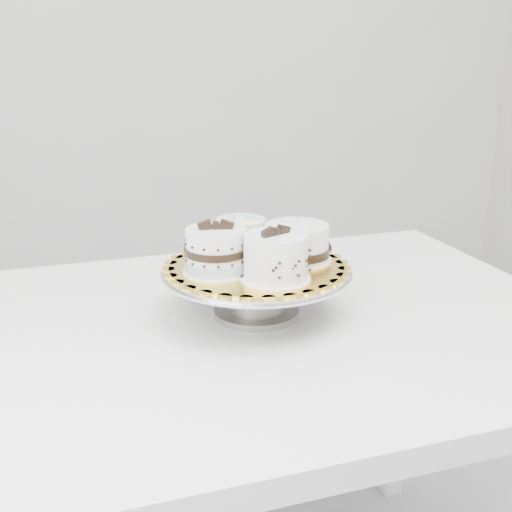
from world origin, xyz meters
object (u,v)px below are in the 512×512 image
object	(u,v)px
table	(230,362)
cake_stand	(256,283)
cake_banded	(216,252)
cake_dots	(241,236)
cake_swirl	(276,258)
cake_ribbon	(297,244)
cake_board	(256,266)

from	to	relation	value
table	cake_stand	size ratio (longest dim) A/B	3.84
cake_stand	cake_banded	size ratio (longest dim) A/B	2.67
cake_banded	cake_stand	bearing A→B (deg)	20.90
table	cake_dots	distance (m)	0.22
table	cake_dots	world-z (taller)	cake_dots
cake_swirl	table	bearing A→B (deg)	115.90
table	cake_swirl	world-z (taller)	cake_swirl
cake_stand	cake_swirl	world-z (taller)	cake_swirl
cake_banded	cake_ribbon	xyz separation A→B (m)	(0.15, 0.01, -0.00)
cake_stand	cake_banded	world-z (taller)	cake_banded
cake_board	cake_swirl	size ratio (longest dim) A/B	2.30
cake_board	cake_ribbon	world-z (taller)	cake_ribbon
cake_swirl	cake_dots	world-z (taller)	cake_swirl
table	cake_banded	distance (m)	0.20
cake_banded	cake_dots	world-z (taller)	cake_banded
cake_banded	cake_dots	xyz separation A→B (m)	(0.07, 0.08, -0.00)
table	cake_board	size ratio (longest dim) A/B	4.20
cake_swirl	cake_dots	bearing A→B (deg)	74.24
cake_board	cake_ribbon	distance (m)	0.08
cake_board	cake_dots	size ratio (longest dim) A/B	2.60
cake_stand	cake_ribbon	world-z (taller)	cake_ribbon
cake_swirl	cake_ribbon	world-z (taller)	cake_swirl
cake_stand	cake_board	distance (m)	0.03
table	cake_swirl	xyz separation A→B (m)	(0.06, -0.06, 0.20)
cake_board	cake_banded	size ratio (longest dim) A/B	2.44
cake_stand	cake_dots	world-z (taller)	cake_dots
cake_dots	cake_ribbon	distance (m)	0.10
table	cake_stand	world-z (taller)	cake_stand
cake_dots	cake_swirl	bearing A→B (deg)	-107.64
cake_dots	cake_banded	bearing A→B (deg)	-153.81
cake_stand	cake_board	bearing A→B (deg)	0.00
table	cake_dots	xyz separation A→B (m)	(0.05, 0.08, 0.20)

